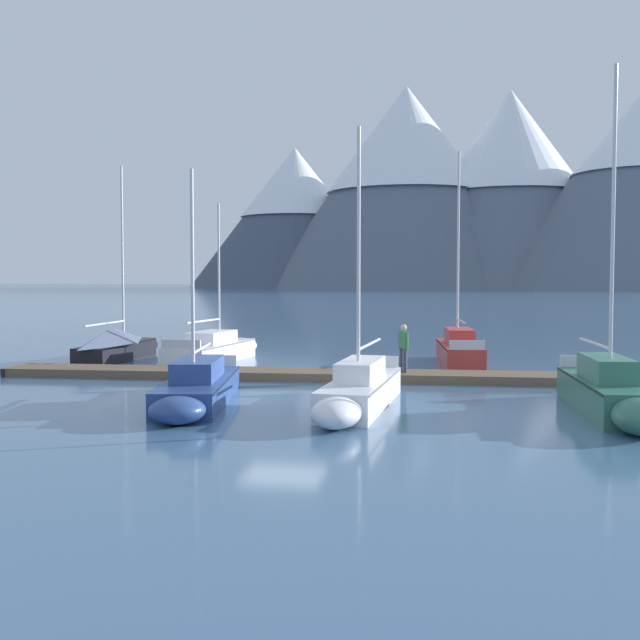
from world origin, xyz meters
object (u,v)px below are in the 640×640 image
(sailboat_mid_dock_port, at_px, (197,388))
(person_on_dock, at_px, (403,345))
(sailboat_far_berth, at_px, (458,350))
(sailboat_second_berth, at_px, (216,348))
(sailboat_mid_dock_starboard, at_px, (358,390))
(sailboat_nearest_berth, at_px, (118,344))
(sailboat_outer_slip, at_px, (609,392))

(sailboat_mid_dock_port, xyz_separation_m, person_on_dock, (5.34, 6.27, 0.76))
(sailboat_mid_dock_port, xyz_separation_m, sailboat_far_berth, (7.15, 11.81, 0.11))
(sailboat_second_berth, bearing_deg, sailboat_mid_dock_starboard, -55.45)
(sailboat_second_berth, bearing_deg, sailboat_mid_dock_port, -74.19)
(person_on_dock, bearing_deg, sailboat_second_berth, 148.36)
(person_on_dock, bearing_deg, sailboat_far_berth, 71.83)
(sailboat_nearest_berth, distance_m, sailboat_outer_slip, 21.44)
(person_on_dock, bearing_deg, sailboat_outer_slip, -44.21)
(sailboat_second_berth, height_order, sailboat_mid_dock_starboard, sailboat_mid_dock_starboard)
(sailboat_nearest_berth, relative_size, sailboat_second_berth, 1.17)
(sailboat_mid_dock_starboard, bearing_deg, sailboat_second_berth, 124.55)
(sailboat_mid_dock_starboard, bearing_deg, person_on_dock, 83.18)
(sailboat_mid_dock_port, bearing_deg, sailboat_mid_dock_starboard, 1.67)
(sailboat_mid_dock_port, relative_size, sailboat_far_berth, 0.82)
(sailboat_far_berth, distance_m, person_on_dock, 5.87)
(sailboat_nearest_berth, xyz_separation_m, sailboat_far_berth, (14.71, 0.92, -0.10))
(sailboat_far_berth, bearing_deg, sailboat_second_berth, -178.72)
(sailboat_second_berth, xyz_separation_m, sailboat_far_berth, (10.43, 0.23, 0.10))
(sailboat_far_berth, bearing_deg, sailboat_nearest_berth, -176.41)
(sailboat_second_berth, distance_m, sailboat_outer_slip, 18.23)
(person_on_dock, bearing_deg, sailboat_mid_dock_starboard, -96.82)
(sailboat_outer_slip, bearing_deg, sailboat_second_berth, 142.73)
(sailboat_mid_dock_starboard, height_order, sailboat_outer_slip, sailboat_outer_slip)
(sailboat_second_berth, xyz_separation_m, sailboat_mid_dock_port, (3.28, -11.58, -0.01))
(sailboat_mid_dock_port, distance_m, person_on_dock, 8.27)
(sailboat_outer_slip, bearing_deg, sailboat_mid_dock_starboard, -176.48)
(sailboat_mid_dock_port, bearing_deg, sailboat_nearest_berth, 124.74)
(sailboat_mid_dock_starboard, height_order, person_on_dock, sailboat_mid_dock_starboard)
(sailboat_nearest_berth, relative_size, person_on_dock, 5.05)
(sailboat_mid_dock_starboard, xyz_separation_m, sailboat_far_berth, (2.55, 11.68, 0.08))
(sailboat_far_berth, bearing_deg, sailboat_mid_dock_port, -121.20)
(sailboat_second_berth, height_order, person_on_dock, sailboat_second_berth)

